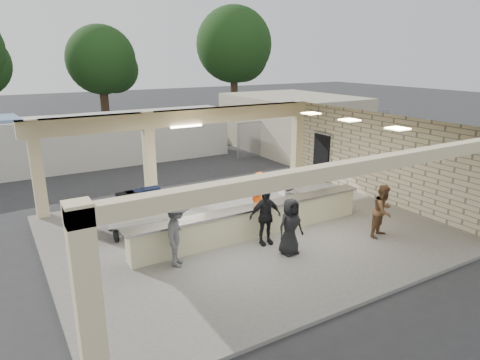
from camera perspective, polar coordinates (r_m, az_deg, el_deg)
ground at (r=14.06m, az=0.74°, el=-7.06°), size 120.00×120.00×0.00m
pavilion at (r=14.23m, az=0.09°, el=-0.98°), size 12.01×10.00×3.55m
baggage_counter at (r=13.45m, az=1.86°, el=-5.49°), size 8.20×0.58×0.98m
luggage_cart at (r=14.11m, az=-13.24°, el=-3.66°), size 2.43×1.59×1.37m
drum_fan at (r=17.56m, az=6.34°, el=-0.35°), size 0.78×0.71×0.88m
baggage_handler at (r=14.27m, az=2.41°, el=-2.43°), size 0.46×0.70×1.79m
passenger_a at (r=14.03m, az=18.54°, el=-3.92°), size 0.87×0.55×1.66m
passenger_b at (r=12.77m, az=3.38°, el=-4.90°), size 1.06×0.51×1.73m
passenger_c at (r=11.57m, az=-8.39°, el=-7.01°), size 1.01×1.24×1.86m
passenger_d at (r=12.23m, az=6.72°, el=-6.17°), size 0.82×0.36×1.65m
car_white_a at (r=28.93m, az=4.68°, el=6.62°), size 5.53×3.70×1.45m
car_white_b at (r=30.33m, az=5.91°, el=6.99°), size 4.50×1.90×1.39m
car_dark at (r=29.47m, az=-4.58°, el=6.87°), size 4.47×4.21×1.52m
container_white at (r=23.82m, az=-16.02°, el=5.37°), size 12.08×2.42×2.62m
fence at (r=27.12m, az=10.77°, el=6.45°), size 12.06×0.06×2.03m
tree_mid at (r=38.25m, az=-17.61°, el=14.69°), size 6.00×5.60×8.00m
tree_right at (r=41.85m, az=-0.53°, el=17.21°), size 7.20×7.00×10.00m
adjacent_building at (r=26.85m, az=6.98°, el=7.70°), size 6.00×8.00×3.20m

